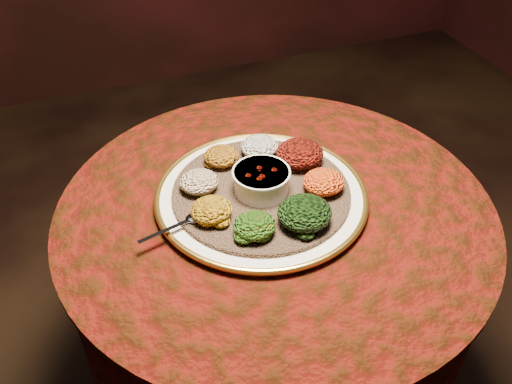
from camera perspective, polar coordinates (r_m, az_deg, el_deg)
name	(u,v)px	position (r m, az deg, el deg)	size (l,w,h in m)	color
table	(274,263)	(1.37, 1.79, -7.10)	(0.96, 0.96, 0.73)	black
platter	(261,196)	(1.25, 0.52, -0.39)	(0.59, 0.59, 0.02)	silver
injera	(261,192)	(1.25, 0.52, -0.01)	(0.39, 0.39, 0.01)	brown
stew_bowl	(261,180)	(1.23, 0.53, 1.26)	(0.13, 0.13, 0.05)	white
spoon	(191,219)	(1.17, -6.54, -2.74)	(0.15, 0.05, 0.01)	silver
portion_ayib	(259,147)	(1.34, 0.35, 4.56)	(0.09, 0.08, 0.04)	beige
portion_kitfo	(300,153)	(1.31, 4.40, 3.88)	(0.11, 0.10, 0.05)	black
portion_tikil	(324,182)	(1.24, 6.77, 1.01)	(0.09, 0.09, 0.04)	orange
portion_gomen	(305,213)	(1.15, 4.88, -2.09)	(0.11, 0.11, 0.05)	black
portion_mixveg	(255,226)	(1.13, -0.14, -3.38)	(0.09, 0.08, 0.04)	#AD2E0B
portion_kik	(211,210)	(1.17, -4.48, -1.79)	(0.09, 0.08, 0.04)	#BA8A10
portion_timatim	(199,182)	(1.24, -5.71, 1.03)	(0.09, 0.08, 0.04)	maroon
portion_shiro	(222,156)	(1.31, -3.47, 3.61)	(0.08, 0.08, 0.04)	#A15913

